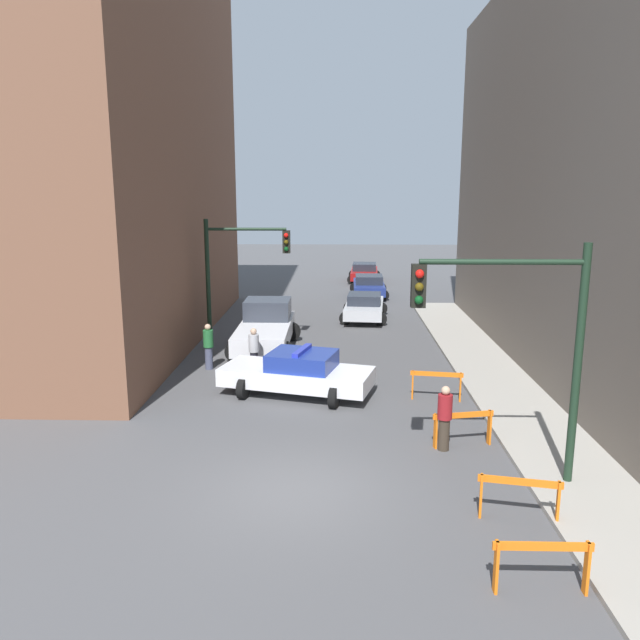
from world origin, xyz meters
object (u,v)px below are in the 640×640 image
Objects in this scene: traffic_light_far at (234,264)px; parked_car_near at (364,306)px; parked_car_mid at (369,286)px; barrier_front at (542,558)px; traffic_light_near at (524,328)px; barrier_corner at (437,381)px; white_truck at (266,327)px; police_car at (298,373)px; pedestrian_corner at (208,346)px; pedestrian_sidewalk at (445,417)px; parked_car_far at (364,272)px; pedestrian_crossing at (254,351)px; barrier_back at (463,423)px; barrier_mid at (519,492)px.

parked_car_near is at bearing 44.96° from traffic_light_far.
parked_car_mid is 28.05m from barrier_front.
barrier_corner is at bearing 98.58° from traffic_light_near.
white_truck is 1.22× the size of parked_car_near.
parked_car_near is 2.78× the size of barrier_front.
white_truck is (-1.65, 5.66, 0.18)m from police_car.
pedestrian_sidewalk is (7.27, -6.91, 0.00)m from pedestrian_corner.
parked_car_mid is (3.14, 18.28, -0.05)m from police_car.
parked_car_near is at bearing -89.18° from parked_car_far.
traffic_light_far reaches higher than parked_car_mid.
pedestrian_corner is at bearing -148.57° from pedestrian_crossing.
parked_car_mid is 2.61× the size of pedestrian_corner.
pedestrian_corner is 1.04× the size of barrier_corner.
traffic_light_far is at bearing 158.93° from pedestrian_crossing.
pedestrian_corner is (-5.96, -8.81, 0.19)m from parked_car_near.
barrier_corner is (7.19, -6.49, -2.78)m from traffic_light_far.
police_car is 10.72m from barrier_front.
traffic_light_far reaches higher than parked_car_far.
pedestrian_crossing is (-4.80, -16.12, 0.19)m from parked_car_mid.
pedestrian_crossing is 1.00× the size of pedestrian_corner.
barrier_back is (7.31, -10.00, -2.78)m from traffic_light_far.
parked_car_mid is at bearing 93.50° from barrier_corner.
parked_car_near is at bearing 150.79° from pedestrian_sidewalk.
pedestrian_corner is at bearing 139.40° from barrier_back.
parked_car_near is at bearing 98.07° from barrier_corner.
pedestrian_sidewalk is at bearing -121.49° from police_car.
barrier_mid is 0.99× the size of barrier_corner.
parked_car_near is 12.10m from barrier_corner.
barrier_mid is at bearing -19.14° from pedestrian_sidewalk.
pedestrian_sidewalk is at bearing 2.90° from pedestrian_crossing.
barrier_front is at bearing -86.18° from parked_car_mid.
barrier_front and barrier_mid have the same top height.
parked_car_mid reaches higher than barrier_back.
pedestrian_corner is at bearing 128.44° from barrier_mid.
pedestrian_sidewalk is at bearing -87.05° from parked_car_mid.
pedestrian_corner is at bearing 157.55° from barrier_corner.
parked_car_mid is 16.81m from pedestrian_corner.
parked_car_near is 15.59m from barrier_back.
white_truck is at bearing 141.13° from pedestrian_crossing.
parked_car_near is 21.41m from barrier_front.
barrier_mid is (0.89, -3.38, -0.24)m from pedestrian_sidewalk.
barrier_back is at bearing 109.22° from traffic_light_near.
pedestrian_sidewalk is at bearing -137.74° from pedestrian_corner.
barrier_corner is (-0.50, 7.12, 0.00)m from barrier_mid.
traffic_light_far is 1.04× the size of police_car.
parked_car_near is 1.03× the size of parked_car_mid.
traffic_light_far is 4.86m from pedestrian_crossing.
barrier_corner is (5.94, -2.54, -0.24)m from pedestrian_crossing.
traffic_light_near is 8.35m from police_car.
pedestrian_corner is 10.25m from barrier_back.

